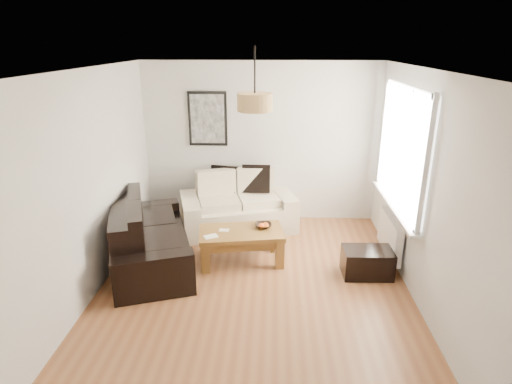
{
  "coord_description": "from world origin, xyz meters",
  "views": [
    {
      "loc": [
        0.23,
        -4.46,
        2.88
      ],
      "look_at": [
        0.0,
        0.6,
        1.05
      ],
      "focal_mm": 29.47,
      "sensor_mm": 36.0,
      "label": 1
    }
  ],
  "objects_px": {
    "ottoman": "(367,262)",
    "loveseat_cream": "(238,202)",
    "coffee_table": "(241,246)",
    "sofa_leather": "(150,234)"
  },
  "relations": [
    {
      "from": "ottoman",
      "to": "loveseat_cream",
      "type": "bearing_deg",
      "value": 142.33
    },
    {
      "from": "coffee_table",
      "to": "ottoman",
      "type": "bearing_deg",
      "value": -9.69
    },
    {
      "from": "loveseat_cream",
      "to": "coffee_table",
      "type": "bearing_deg",
      "value": -98.45
    },
    {
      "from": "coffee_table",
      "to": "sofa_leather",
      "type": "bearing_deg",
      "value": -175.92
    },
    {
      "from": "loveseat_cream",
      "to": "ottoman",
      "type": "height_order",
      "value": "loveseat_cream"
    },
    {
      "from": "loveseat_cream",
      "to": "sofa_leather",
      "type": "height_order",
      "value": "loveseat_cream"
    },
    {
      "from": "sofa_leather",
      "to": "coffee_table",
      "type": "distance_m",
      "value": 1.24
    },
    {
      "from": "loveseat_cream",
      "to": "coffee_table",
      "type": "height_order",
      "value": "loveseat_cream"
    },
    {
      "from": "sofa_leather",
      "to": "loveseat_cream",
      "type": "bearing_deg",
      "value": -60.81
    },
    {
      "from": "loveseat_cream",
      "to": "ottoman",
      "type": "distance_m",
      "value": 2.28
    }
  ]
}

